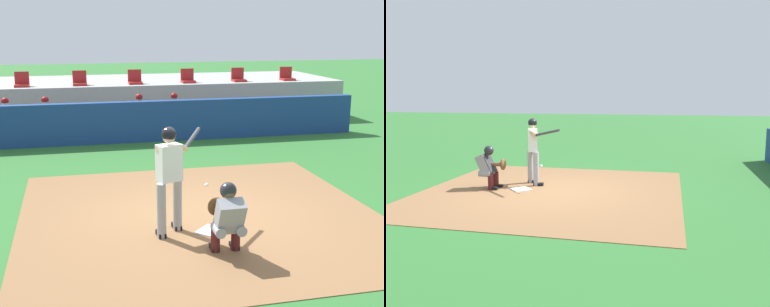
# 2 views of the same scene
# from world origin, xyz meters

# --- Properties ---
(ground_plane) EXTENTS (80.00, 80.00, 0.00)m
(ground_plane) POSITION_xyz_m (0.00, 0.00, 0.00)
(ground_plane) COLOR #2D6B2D
(dirt_infield) EXTENTS (6.40, 6.40, 0.01)m
(dirt_infield) POSITION_xyz_m (0.00, 0.00, 0.01)
(dirt_infield) COLOR olive
(dirt_infield) RESTS_ON ground
(home_plate) EXTENTS (0.62, 0.62, 0.02)m
(home_plate) POSITION_xyz_m (0.00, -0.80, 0.02)
(home_plate) COLOR white
(home_plate) RESTS_ON dirt_infield
(batter_at_plate) EXTENTS (0.98, 1.17, 1.80)m
(batter_at_plate) POSITION_xyz_m (-0.68, -0.68, 1.04)
(batter_at_plate) COLOR #99999E
(batter_at_plate) RESTS_ON ground
(catcher_crouched) EXTENTS (0.48, 1.78, 1.13)m
(catcher_crouched) POSITION_xyz_m (-0.01, -1.65, 0.61)
(catcher_crouched) COLOR gray
(catcher_crouched) RESTS_ON ground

